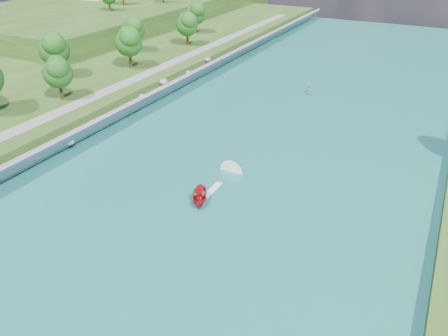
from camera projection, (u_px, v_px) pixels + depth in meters
The scene contains 8 objects.
ground at pixel (171, 232), 50.53m from camera, with size 260.00×260.00×0.00m, color #2D5119.
river_water at pixel (245, 160), 66.01m from camera, with size 55.00×240.00×0.10m, color #1B6762.
berm_west at pixel (14, 97), 85.45m from camera, with size 45.00×240.00×3.50m, color #2D5119.
ridge_west at pixel (125, 11), 155.41m from camera, with size 60.00×120.00×9.00m, color #2D5119.
riprap_bank at pixel (107, 120), 75.04m from camera, with size 4.34×236.00×4.32m.
riverside_path at pixel (80, 103), 77.49m from camera, with size 3.00×200.00×0.10m, color gray.
motorboat at pixel (205, 192), 56.59m from camera, with size 3.60×19.09×2.04m.
raft at pixel (308, 91), 92.30m from camera, with size 2.92×3.32×1.47m.
Camera 1 is at (24.25, -33.12, 31.01)m, focal length 35.00 mm.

